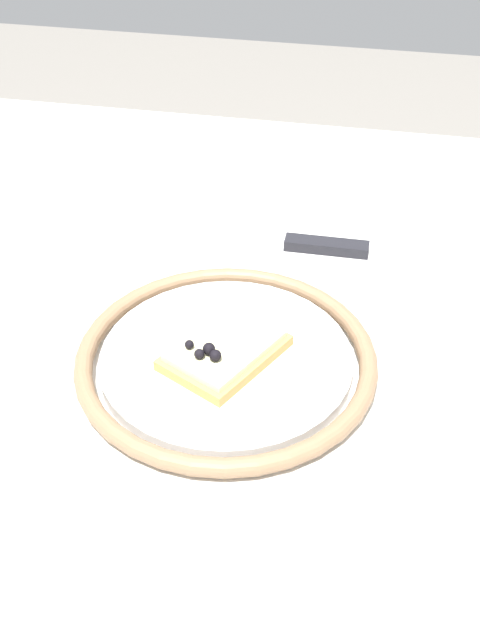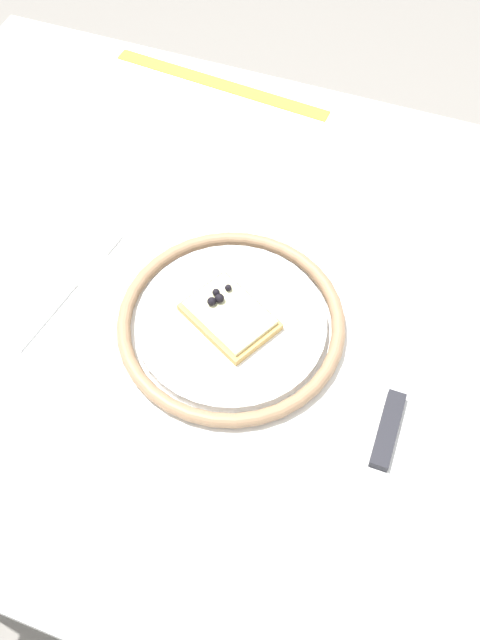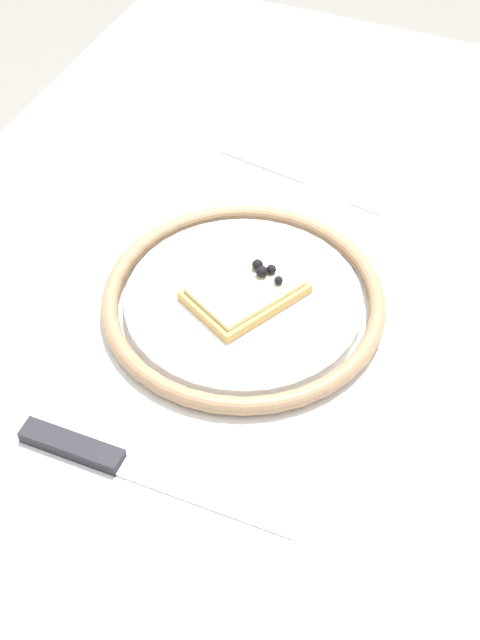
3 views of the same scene
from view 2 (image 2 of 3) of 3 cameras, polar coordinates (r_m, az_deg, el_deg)
name	(u,v)px [view 2 (image 2 of 3)]	position (r m, az deg, el deg)	size (l,w,h in m)	color
ground_plane	(231,497)	(1.52, -0.77, -14.62)	(6.00, 6.00, 0.00)	slate
dining_table	(225,334)	(0.91, -1.26, -1.17)	(1.07, 0.82, 0.77)	white
plate	(231,323)	(0.79, -0.75, -0.21)	(0.27, 0.27, 0.02)	white
pizza_slice_near	(229,315)	(0.78, -0.91, 0.42)	(0.13, 0.11, 0.03)	tan
knife	(394,404)	(0.77, 12.84, -6.88)	(0.02, 0.24, 0.01)	silver
fork	(71,286)	(0.86, -14.03, 2.75)	(0.05, 0.20, 0.00)	silver
measuring_tape	(220,84)	(1.10, -1.66, 19.18)	(0.35, 0.02, 0.00)	yellow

